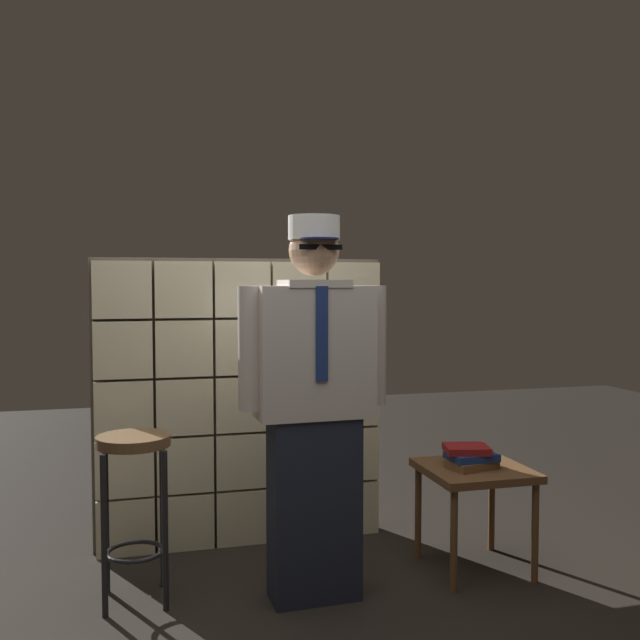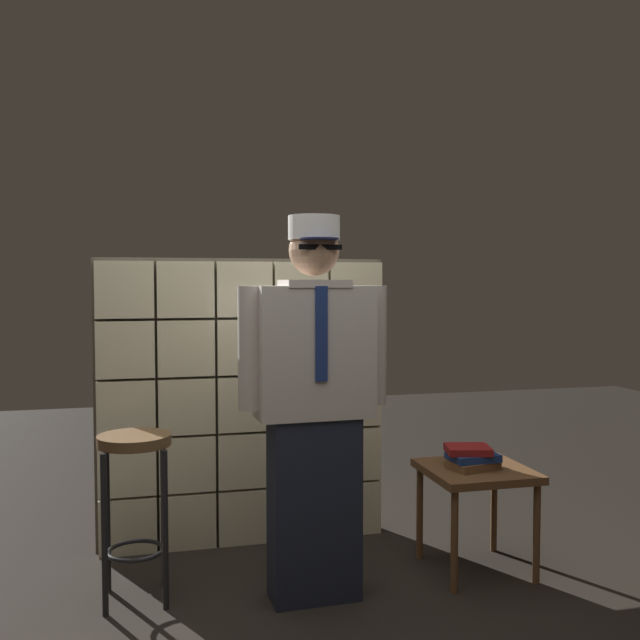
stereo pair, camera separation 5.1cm
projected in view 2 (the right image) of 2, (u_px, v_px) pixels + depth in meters
name	position (u px, v px, depth m)	size (l,w,h in m)	color
glass_block_wall	(244.00, 403.00, 4.03)	(1.65, 0.10, 1.65)	beige
standing_person	(314.00, 401.00, 3.31)	(0.72, 0.31, 1.80)	#1E2333
bar_stool	(135.00, 477.00, 3.31)	(0.34, 0.34, 0.78)	brown
side_table	(476.00, 481.00, 3.65)	(0.52, 0.52, 0.54)	brown
book_stack	(471.00, 457.00, 3.62)	(0.28, 0.24, 0.11)	brown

